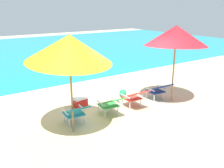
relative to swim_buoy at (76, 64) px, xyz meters
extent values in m
plane|color=#CCB78E|center=(-1.76, -2.43, -0.10)|extent=(40.00, 40.00, 0.00)
cube|color=teal|center=(-1.76, 6.06, -0.09)|extent=(40.00, 18.00, 0.01)
cylinder|color=yellow|center=(0.00, 0.00, 0.00)|extent=(1.60, 0.18, 0.18)
cube|color=teal|center=(-3.37, -6.46, 0.18)|extent=(0.56, 0.55, 0.04)
cube|color=teal|center=(-3.41, -6.82, 0.45)|extent=(0.57, 0.56, 0.27)
cylinder|color=silver|center=(-3.57, -6.23, 0.03)|extent=(0.04, 0.04, 0.26)
cylinder|color=silver|center=(-3.13, -6.27, 0.03)|extent=(0.04, 0.04, 0.26)
cylinder|color=silver|center=(-3.61, -6.64, 0.03)|extent=(0.04, 0.04, 0.26)
cylinder|color=silver|center=(-3.17, -6.69, 0.03)|extent=(0.04, 0.04, 0.26)
cube|color=silver|center=(-3.63, -6.43, 0.30)|extent=(0.08, 0.50, 0.03)
cube|color=silver|center=(-3.11, -6.48, 0.30)|extent=(0.08, 0.50, 0.03)
cube|color=#338E3D|center=(-2.23, -6.49, 0.18)|extent=(0.57, 0.55, 0.04)
cube|color=#338E3D|center=(-2.27, -6.85, 0.45)|extent=(0.57, 0.57, 0.27)
cylinder|color=silver|center=(-2.42, -6.25, 0.03)|extent=(0.04, 0.04, 0.26)
cylinder|color=silver|center=(-1.99, -6.30, 0.03)|extent=(0.04, 0.04, 0.26)
cylinder|color=silver|center=(-2.47, -6.67, 0.03)|extent=(0.04, 0.04, 0.26)
cylinder|color=silver|center=(-2.03, -6.72, 0.03)|extent=(0.04, 0.04, 0.26)
cube|color=silver|center=(-2.49, -6.46, 0.30)|extent=(0.08, 0.50, 0.03)
cube|color=silver|center=(-1.97, -6.51, 0.30)|extent=(0.08, 0.50, 0.03)
cube|color=red|center=(-1.25, -6.41, 0.18)|extent=(0.54, 0.52, 0.04)
cube|color=red|center=(-1.27, -6.77, 0.45)|extent=(0.54, 0.54, 0.27)
cylinder|color=silver|center=(-1.46, -6.19, 0.03)|extent=(0.04, 0.04, 0.26)
cylinder|color=silver|center=(-1.02, -6.21, 0.03)|extent=(0.04, 0.04, 0.26)
cylinder|color=silver|center=(-1.48, -6.61, 0.03)|extent=(0.04, 0.04, 0.26)
cylinder|color=silver|center=(-1.04, -6.63, 0.03)|extent=(0.04, 0.04, 0.26)
cube|color=silver|center=(-1.51, -6.40, 0.30)|extent=(0.05, 0.50, 0.03)
cube|color=silver|center=(-0.99, -6.42, 0.30)|extent=(0.05, 0.50, 0.03)
cube|color=navy|center=(-0.12, -6.35, 0.18)|extent=(0.56, 0.54, 0.04)
cube|color=navy|center=(-0.16, -6.72, 0.45)|extent=(0.56, 0.56, 0.27)
cylinder|color=silver|center=(-0.32, -6.12, 0.03)|extent=(0.04, 0.04, 0.26)
cylinder|color=silver|center=(0.11, -6.16, 0.03)|extent=(0.04, 0.04, 0.26)
cylinder|color=silver|center=(-0.36, -6.54, 0.03)|extent=(0.04, 0.04, 0.26)
cylinder|color=silver|center=(0.08, -6.58, 0.03)|extent=(0.04, 0.04, 0.26)
cube|color=silver|center=(-0.38, -6.33, 0.30)|extent=(0.08, 0.50, 0.03)
cube|color=silver|center=(0.14, -6.38, 0.30)|extent=(0.08, 0.50, 0.03)
cylinder|color=olive|center=(-3.62, -6.90, 0.85)|extent=(0.05, 0.05, 1.89)
cone|color=yellow|center=(-3.62, -6.90, 2.10)|extent=(2.60, 2.63, 0.84)
sphere|color=#4C3823|center=(-3.62, -6.90, 2.40)|extent=(0.07, 0.07, 0.07)
cylinder|color=olive|center=(0.18, -6.84, 0.88)|extent=(0.05, 0.05, 1.96)
cone|color=red|center=(0.18, -6.84, 2.16)|extent=(2.91, 2.91, 0.76)
sphere|color=#4C3823|center=(0.18, -6.84, 2.45)|extent=(0.07, 0.07, 0.07)
sphere|color=#1E9E60|center=(-0.93, -5.51, 0.04)|extent=(0.27, 0.27, 0.27)
cube|color=red|center=(-2.66, -5.45, 0.03)|extent=(0.49, 0.36, 0.26)
cube|color=white|center=(-2.66, -5.45, 0.19)|extent=(0.51, 0.39, 0.06)
camera|label=1|loc=(-6.18, -12.37, 3.05)|focal=40.19mm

